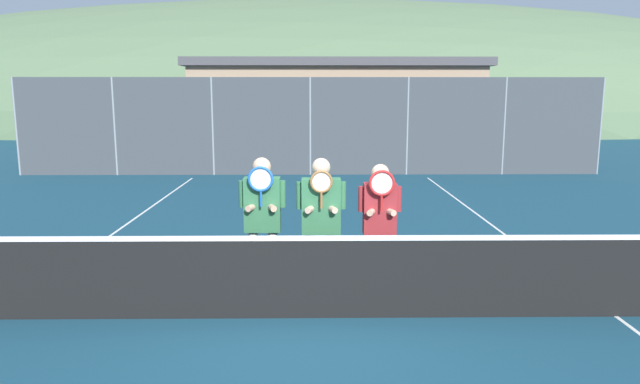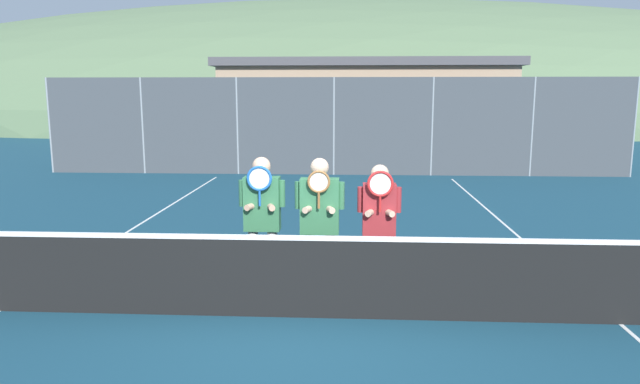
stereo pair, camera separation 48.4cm
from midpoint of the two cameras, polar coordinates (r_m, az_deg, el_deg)
ground_plane at (r=6.74m, az=0.15°, el=-12.46°), size 120.00×120.00×0.00m
hill_distant at (r=62.75m, az=2.92°, el=7.49°), size 116.67×64.82×22.69m
clubhouse_building at (r=27.20m, az=5.01°, el=8.76°), size 13.44×5.50×4.08m
fence_back at (r=18.03m, az=2.16°, el=6.56°), size 18.46×0.06×3.05m
tennis_net at (r=6.56m, az=0.16°, el=-8.39°), size 9.70×0.09×1.08m
court_line_left_sideline at (r=10.35m, az=-19.34°, el=-5.01°), size 0.05×16.00×0.01m
court_line_right_sideline at (r=10.12m, az=22.07°, el=-5.51°), size 0.05×16.00×0.01m
player_leftmost at (r=7.16m, az=-3.88°, el=-2.17°), size 0.58×0.34×1.78m
player_center_left at (r=6.98m, az=1.95°, el=-2.47°), size 0.61×0.34×1.79m
player_center_right at (r=7.12m, az=7.87°, el=-2.76°), size 0.54×0.34×1.70m
car_far_left at (r=21.66m, az=-13.23°, el=5.24°), size 4.69×2.01×1.80m
car_left_of_center at (r=20.81m, az=0.99°, el=5.36°), size 4.65×1.94×1.83m
car_center at (r=21.40m, az=15.40°, el=5.02°), size 4.69×1.98×1.74m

